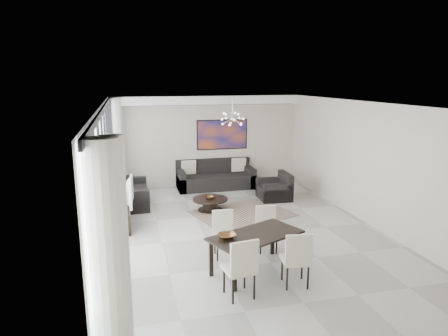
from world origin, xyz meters
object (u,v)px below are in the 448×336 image
object	(u,v)px
sofa_main	(215,178)
television	(126,192)
coffee_table	(210,204)
tv_console	(121,215)
dining_table	(256,239)

from	to	relation	value
sofa_main	television	distance (m)	3.89
coffee_table	sofa_main	bearing A→B (deg)	73.80
tv_console	dining_table	distance (m)	3.83
sofa_main	coffee_table	bearing A→B (deg)	-106.20
tv_console	sofa_main	bearing A→B (deg)	43.13
coffee_table	tv_console	bearing A→B (deg)	-166.50
coffee_table	television	xyz separation A→B (m)	(-2.14, -0.49, 0.61)
sofa_main	television	xyz separation A→B (m)	(-2.77, -2.69, 0.50)
television	dining_table	xyz separation A→B (m)	(2.21, -3.05, -0.19)
sofa_main	television	world-z (taller)	television
coffee_table	dining_table	world-z (taller)	dining_table
dining_table	sofa_main	bearing A→B (deg)	84.37
coffee_table	tv_console	distance (m)	2.36
coffee_table	dining_table	size ratio (longest dim) A/B	0.50
sofa_main	television	bearing A→B (deg)	-135.91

